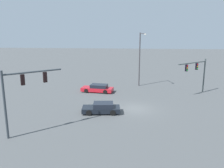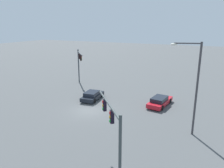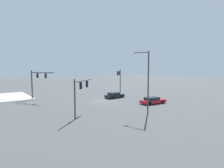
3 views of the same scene
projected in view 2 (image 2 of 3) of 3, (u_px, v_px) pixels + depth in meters
name	position (u px, v px, depth m)	size (l,w,h in m)	color
ground_plane	(89.00, 111.00, 27.10)	(193.03, 193.03, 0.00)	#4A4D4F
traffic_signal_opposite_side	(79.00, 61.00, 38.09)	(4.10, 3.61, 6.04)	#353C41
traffic_signal_cross_street	(112.00, 124.00, 15.14)	(4.78, 4.12, 5.16)	#3A4243
streetlamp_curved_arm	(194.00, 83.00, 19.98)	(1.06, 2.67, 8.92)	#3B393C
sedan_car_approaching	(160.00, 101.00, 28.71)	(5.00, 2.44, 1.21)	red
sedan_car_waiting_far	(92.00, 96.00, 30.98)	(4.48, 2.33, 1.21)	black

